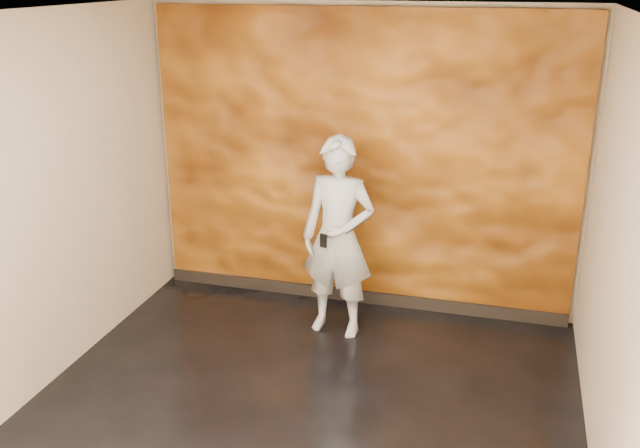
# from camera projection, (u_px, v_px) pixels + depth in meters

# --- Properties ---
(room) EXTENTS (4.02, 4.02, 2.81)m
(room) POSITION_uv_depth(u_px,v_px,m) (298.00, 233.00, 4.73)
(room) COLOR black
(room) RESTS_ON ground
(feature_wall) EXTENTS (3.90, 0.06, 2.75)m
(feature_wall) POSITION_uv_depth(u_px,v_px,m) (361.00, 163.00, 6.51)
(feature_wall) COLOR orange
(feature_wall) RESTS_ON ground
(baseboard) EXTENTS (3.90, 0.04, 0.12)m
(baseboard) POSITION_uv_depth(u_px,v_px,m) (358.00, 296.00, 6.92)
(baseboard) COLOR black
(baseboard) RESTS_ON ground
(man) EXTENTS (0.68, 0.49, 1.76)m
(man) POSITION_uv_depth(u_px,v_px,m) (338.00, 238.00, 6.11)
(man) COLOR #A1A5AF
(man) RESTS_ON ground
(phone) EXTENTS (0.06, 0.03, 0.12)m
(phone) POSITION_uv_depth(u_px,v_px,m) (323.00, 241.00, 5.85)
(phone) COLOR black
(phone) RESTS_ON man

